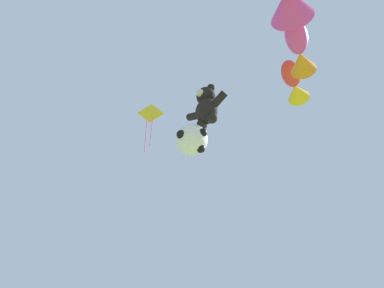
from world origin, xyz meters
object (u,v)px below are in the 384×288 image
(fish_kite_crimson, at_px, (294,83))
(fish_kite_magenta, at_px, (299,50))
(diamond_kite, at_px, (150,117))
(soccer_ball_kite, at_px, (192,140))
(teddy_bear_kite, at_px, (206,106))

(fish_kite_crimson, height_order, fish_kite_magenta, fish_kite_crimson)
(fish_kite_magenta, relative_size, diamond_kite, 0.72)
(soccer_ball_kite, relative_size, fish_kite_magenta, 0.57)
(teddy_bear_kite, bearing_deg, fish_kite_crimson, 35.48)
(teddy_bear_kite, xyz_separation_m, soccer_ball_kite, (-0.47, -0.18, -1.28))
(fish_kite_magenta, bearing_deg, diamond_kite, 175.99)
(fish_kite_crimson, bearing_deg, fish_kite_magenta, -57.03)
(soccer_ball_kite, relative_size, fish_kite_crimson, 0.61)
(fish_kite_crimson, distance_m, fish_kite_magenta, 1.99)
(fish_kite_crimson, bearing_deg, soccer_ball_kite, -146.60)
(teddy_bear_kite, xyz_separation_m, fish_kite_crimson, (2.40, 1.71, 0.65))
(soccer_ball_kite, height_order, fish_kite_magenta, fish_kite_magenta)
(teddy_bear_kite, height_order, diamond_kite, diamond_kite)
(soccer_ball_kite, xyz_separation_m, diamond_kite, (-3.35, 0.84, 3.88))
(fish_kite_magenta, bearing_deg, soccer_ball_kite, -175.13)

